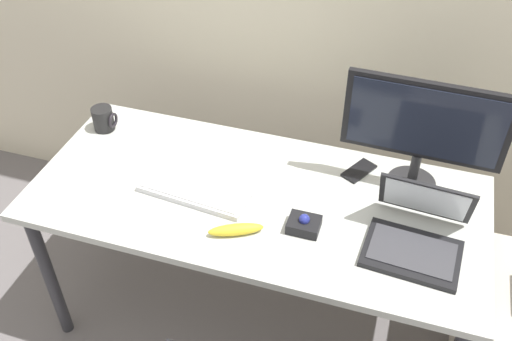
% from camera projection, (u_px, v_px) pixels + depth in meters
% --- Properties ---
extents(ground_plane, '(8.00, 8.00, 0.00)m').
position_uv_depth(ground_plane, '(256.00, 315.00, 2.58)').
color(ground_plane, slate).
extents(desk, '(1.67, 0.74, 0.74)m').
position_uv_depth(desk, '(256.00, 210.00, 2.14)').
color(desk, beige).
rests_on(desk, ground).
extents(monitor_main, '(0.57, 0.18, 0.44)m').
position_uv_depth(monitor_main, '(424.00, 127.00, 1.97)').
color(monitor_main, '#262628').
rests_on(monitor_main, desk).
extents(keyboard, '(0.42, 0.17, 0.03)m').
position_uv_depth(keyboard, '(194.00, 192.00, 2.09)').
color(keyboard, silver).
rests_on(keyboard, desk).
extents(laptop, '(0.33, 0.34, 0.22)m').
position_uv_depth(laptop, '(417.00, 233.00, 1.88)').
color(laptop, black).
rests_on(laptop, desk).
extents(trackball_mouse, '(0.11, 0.09, 0.07)m').
position_uv_depth(trackball_mouse, '(304.00, 224.00, 1.95)').
color(trackball_mouse, black).
rests_on(trackball_mouse, desk).
extents(coffee_mug, '(0.10, 0.09, 0.10)m').
position_uv_depth(coffee_mug, '(104.00, 119.00, 2.38)').
color(coffee_mug, black).
rests_on(coffee_mug, desk).
extents(cell_phone, '(0.13, 0.16, 0.01)m').
position_uv_depth(cell_phone, '(359.00, 171.00, 2.19)').
color(cell_phone, black).
rests_on(cell_phone, desk).
extents(banana, '(0.19, 0.12, 0.04)m').
position_uv_depth(banana, '(236.00, 230.00, 1.94)').
color(banana, yellow).
rests_on(banana, desk).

